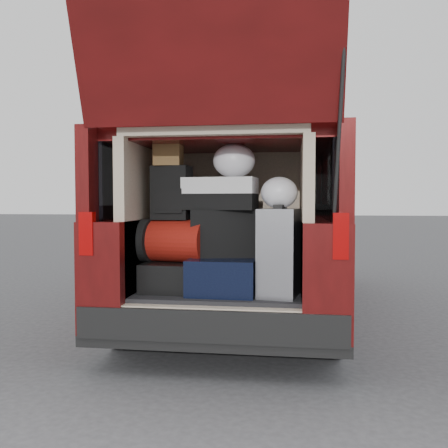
{
  "coord_description": "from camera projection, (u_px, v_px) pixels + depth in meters",
  "views": [
    {
      "loc": [
        0.54,
        -3.45,
        1.24
      ],
      "look_at": [
        0.03,
        0.2,
        1.07
      ],
      "focal_mm": 38.0,
      "sensor_mm": 36.0,
      "label": 1
    }
  ],
  "objects": [
    {
      "name": "silver_roller",
      "position": [
        280.0,
        252.0,
        3.49
      ],
      "size": [
        0.34,
        0.47,
        0.64
      ],
      "primitive_type": "cube",
      "rotation": [
        0.0,
        0.0,
        -0.17
      ],
      "color": "silver",
      "rests_on": "load_floor"
    },
    {
      "name": "grocery_sack_lower",
      "position": [
        168.0,
        154.0,
        3.68
      ],
      "size": [
        0.21,
        0.17,
        0.19
      ],
      "primitive_type": "cube",
      "rotation": [
        0.0,
        0.0,
        0.02
      ],
      "color": "brown",
      "rests_on": "backpack"
    },
    {
      "name": "black_hardshell",
      "position": [
        173.0,
        275.0,
        3.74
      ],
      "size": [
        0.42,
        0.56,
        0.22
      ],
      "primitive_type": "cube",
      "rotation": [
        0.0,
        0.0,
        -0.03
      ],
      "color": "black",
      "rests_on": "load_floor"
    },
    {
      "name": "twotone_duffel",
      "position": [
        220.0,
        194.0,
        3.65
      ],
      "size": [
        0.58,
        0.34,
        0.25
      ],
      "primitive_type": "cube",
      "rotation": [
        0.0,
        0.0,
        -0.11
      ],
      "color": "silver",
      "rests_on": "black_soft_case"
    },
    {
      "name": "red_duffel",
      "position": [
        174.0,
        241.0,
        3.7
      ],
      "size": [
        0.56,
        0.42,
        0.33
      ],
      "primitive_type": "cube",
      "rotation": [
        0.0,
        0.0,
        -0.18
      ],
      "color": "maroon",
      "rests_on": "black_hardshell"
    },
    {
      "name": "load_floor",
      "position": [
        222.0,
        322.0,
        3.81
      ],
      "size": [
        1.24,
        1.05,
        0.55
      ],
      "primitive_type": "cube",
      "color": "black",
      "rests_on": "ground"
    },
    {
      "name": "backpack",
      "position": [
        172.0,
        193.0,
        3.71
      ],
      "size": [
        0.31,
        0.21,
        0.42
      ],
      "primitive_type": "cube",
      "rotation": [
        0.0,
        0.0,
        -0.12
      ],
      "color": "black",
      "rests_on": "red_duffel"
    },
    {
      "name": "minivan",
      "position": [
        242.0,
        231.0,
        5.34
      ],
      "size": [
        1.9,
        5.35,
        2.77
      ],
      "color": "black",
      "rests_on": "ground"
    },
    {
      "name": "navy_hardshell",
      "position": [
        225.0,
        274.0,
        3.63
      ],
      "size": [
        0.52,
        0.63,
        0.27
      ],
      "primitive_type": "cube",
      "rotation": [
        0.0,
        0.0,
        -0.04
      ],
      "color": "black",
      "rests_on": "load_floor"
    },
    {
      "name": "ground",
      "position": [
        217.0,
        367.0,
        3.55
      ],
      "size": [
        80.0,
        80.0,
        0.0
      ],
      "primitive_type": "plane",
      "color": "#38383A",
      "rests_on": "ground"
    },
    {
      "name": "black_soft_case",
      "position": [
        223.0,
        233.0,
        3.69
      ],
      "size": [
        0.55,
        0.39,
        0.36
      ],
      "primitive_type": "cube",
      "rotation": [
        0.0,
        0.0,
        0.19
      ],
      "color": "black",
      "rests_on": "navy_hardshell"
    },
    {
      "name": "plastic_bag_right",
      "position": [
        279.0,
        193.0,
        3.5
      ],
      "size": [
        0.3,
        0.28,
        0.24
      ],
      "primitive_type": "ellipsoid",
      "rotation": [
        0.0,
        0.0,
        -0.1
      ],
      "color": "silver",
      "rests_on": "silver_roller"
    },
    {
      "name": "plastic_bag_center",
      "position": [
        234.0,
        161.0,
        3.65
      ],
      "size": [
        0.35,
        0.33,
        0.26
      ],
      "primitive_type": "ellipsoid",
      "rotation": [
        0.0,
        0.0,
        0.07
      ],
      "color": "silver",
      "rests_on": "twotone_duffel"
    }
  ]
}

